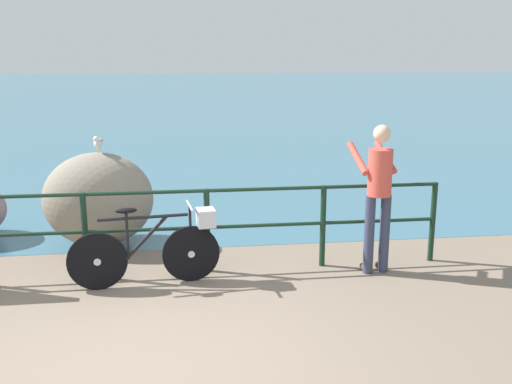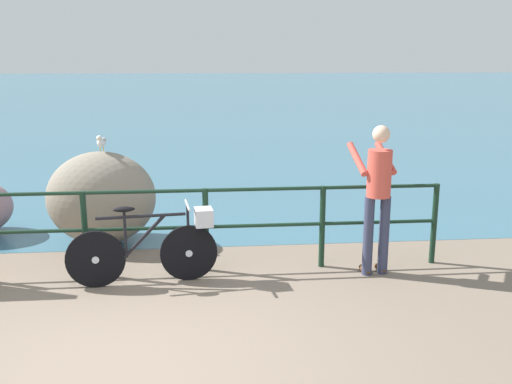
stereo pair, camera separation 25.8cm
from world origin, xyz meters
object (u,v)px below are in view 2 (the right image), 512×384
at_px(person_at_railing, 377,193).
at_px(breakwater_boulder_main, 102,198).
at_px(seagull, 101,141).
at_px(bicycle, 156,244).

bearing_deg(person_at_railing, breakwater_boulder_main, 59.46).
bearing_deg(breakwater_boulder_main, seagull, 48.81).
xyz_separation_m(bicycle, person_at_railing, (2.57, 0.05, 0.53)).
relative_size(bicycle, breakwater_boulder_main, 1.14).
xyz_separation_m(breakwater_boulder_main, seagull, (0.04, 0.04, 0.78)).
distance_m(person_at_railing, breakwater_boulder_main, 3.74).
relative_size(person_at_railing, seagull, 5.27).
bearing_deg(seagull, person_at_railing, 68.37).
bearing_deg(bicycle, person_at_railing, -5.36).
bearing_deg(person_at_railing, bicycle, 84.10).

